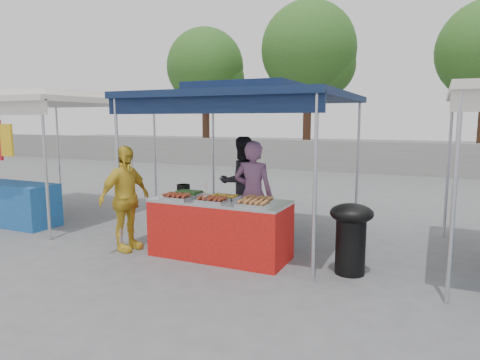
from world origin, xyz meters
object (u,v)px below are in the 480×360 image
at_px(vendor_woman, 253,194).
at_px(customer_person, 125,199).
at_px(helper_man, 241,182).
at_px(wok_burner, 351,232).
at_px(vendor_table, 220,229).
at_px(cooking_pot, 183,188).

relative_size(vendor_woman, customer_person, 1.04).
relative_size(vendor_woman, helper_man, 0.99).
xyz_separation_m(vendor_woman, customer_person, (-1.71, -0.98, -0.03)).
bearing_deg(vendor_woman, wok_burner, 154.86).
distance_m(vendor_woman, helper_man, 1.30).
xyz_separation_m(vendor_table, wok_burner, (1.86, 0.10, 0.13)).
height_order(vendor_woman, helper_man, helper_man).
height_order(cooking_pot, vendor_woman, vendor_woman).
distance_m(vendor_table, helper_man, 1.88).
bearing_deg(vendor_woman, cooking_pot, 10.62).
relative_size(cooking_pot, customer_person, 0.13).
xyz_separation_m(cooking_pot, customer_person, (-0.63, -0.67, -0.11)).
distance_m(vendor_table, customer_person, 1.55).
bearing_deg(cooking_pot, vendor_woman, 16.17).
bearing_deg(helper_man, cooking_pot, 31.60).
relative_size(vendor_table, wok_burner, 2.14).
height_order(wok_burner, helper_man, helper_man).
bearing_deg(wok_burner, helper_man, 122.11).
distance_m(vendor_table, cooking_pot, 1.04).
xyz_separation_m(cooking_pot, wok_burner, (2.70, -0.26, -0.36)).
bearing_deg(vendor_table, helper_man, 104.72).
bearing_deg(helper_man, customer_person, 20.78).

